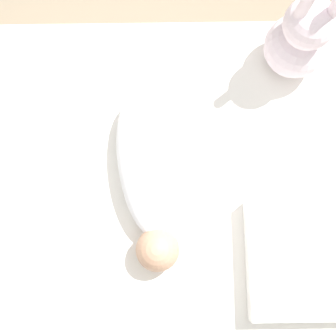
% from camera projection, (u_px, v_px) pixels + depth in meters
% --- Properties ---
extents(ground_plane, '(12.00, 12.00, 0.00)m').
position_uv_depth(ground_plane, '(187.00, 186.00, 1.63)').
color(ground_plane, '#7A6B56').
extents(bed_mattress, '(1.45, 0.98, 0.23)m').
position_uv_depth(bed_mattress, '(188.00, 181.00, 1.51)').
color(bed_mattress, white).
rests_on(bed_mattress, ground_plane).
extents(swaddled_baby, '(0.21, 0.53, 0.13)m').
position_uv_depth(swaddled_baby, '(147.00, 179.00, 1.33)').
color(swaddled_baby, white).
rests_on(swaddled_baby, bed_mattress).
extents(pillow, '(0.33, 0.33, 0.08)m').
position_uv_depth(pillow, '(306.00, 259.00, 1.31)').
color(pillow, white).
rests_on(pillow, bed_mattress).
extents(bunny_plush, '(0.19, 0.19, 0.38)m').
position_uv_depth(bunny_plush, '(300.00, 39.00, 1.32)').
color(bunny_plush, silver).
rests_on(bunny_plush, bed_mattress).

